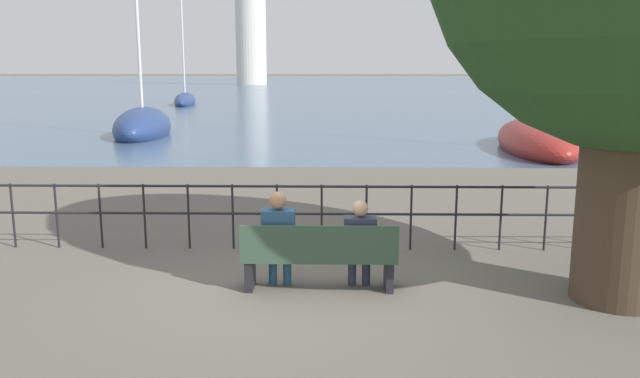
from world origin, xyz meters
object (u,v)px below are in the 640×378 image
Objects in this scene: seated_person_left at (279,235)px; sailboat_2 at (185,100)px; seated_person_right at (360,240)px; sailboat_1 at (143,127)px; harbor_lighthouse at (251,14)px; sailboat_0 at (537,140)px; park_bench at (319,258)px.

seated_person_left is 45.98m from sailboat_2.
seated_person_left is 1.06m from seated_person_right.
harbor_lighthouse is at bearing 87.23° from sailboat_1.
seated_person_left is 0.11× the size of sailboat_0.
sailboat_2 reaches higher than sailboat_1.
seated_person_left reaches higher than seated_person_right.
sailboat_0 is (7.04, 14.79, -0.31)m from seated_person_right.
park_bench is 21.08m from sailboat_1.
seated_person_left is at bearing -110.98° from sailboat_0.
seated_person_right is 0.12× the size of sailboat_1.
harbor_lighthouse is (-16.13, 119.80, 13.34)m from park_bench.
seated_person_left reaches higher than park_bench.
park_bench is 1.70× the size of seated_person_right.
park_bench is 0.17× the size of sailboat_2.
sailboat_2 is 0.40× the size of harbor_lighthouse.
seated_person_left is 0.13× the size of sailboat_1.
seated_person_left is at bearing -75.87° from sailboat_1.
sailboat_0 is 1.02× the size of sailboat_2.
harbor_lighthouse reaches higher than seated_person_left.
sailboat_2 is at bearing 104.64° from seated_person_left.
seated_person_right is at bearing -73.21° from sailboat_1.
seated_person_left is (-0.53, 0.08, 0.27)m from park_bench.
sailboat_1 reaches higher than seated_person_right.
park_bench is 0.07× the size of harbor_lighthouse.
sailboat_0 is 108.41m from harbor_lighthouse.
sailboat_0 is at bearing 64.54° from seated_person_right.
seated_person_left is at bearing -179.73° from seated_person_right.
harbor_lighthouse is at bearing 97.92° from seated_person_right.
sailboat_0 reaches higher than sailboat_1.
sailboat_2 reaches higher than park_bench.
sailboat_2 reaches higher than seated_person_left.
park_bench is 0.57m from seated_person_right.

